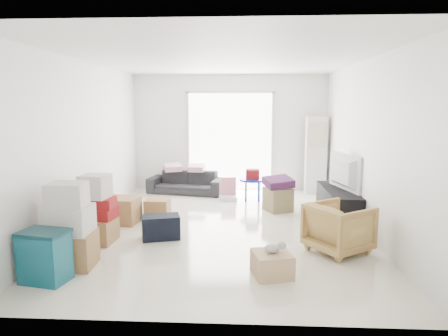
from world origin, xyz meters
The scene contains 21 objects.
room_shell centered at (0.00, 0.00, 1.35)m, with size 4.98×6.48×3.18m.
sliding_door centered at (0.00, 2.98, 1.24)m, with size 2.10×0.04×2.33m.
ac_tower centered at (1.95, 2.65, 0.88)m, with size 0.45×0.30×1.75m, color silver.
tv_console centered at (2.00, 0.55, 0.27)m, with size 0.48×1.60×0.53m, color black.
television centered at (2.00, 0.55, 0.60)m, with size 1.09×0.62×0.14m, color black.
sofa centered at (-0.98, 2.50, 0.34)m, with size 1.72×0.50×0.67m, color #26272B.
pillow_left centered at (-1.29, 2.52, 0.74)m, with size 0.42×0.33×0.13m, color #D49AB2.
pillow_right centered at (-0.74, 2.50, 0.74)m, with size 0.37×0.30×0.13m, color #D49AB2.
armchair centered at (1.64, -1.09, 0.37)m, with size 0.72×0.68×0.74m, color tan.
storage_bins centered at (-1.90, -2.21, 0.30)m, with size 0.58×0.46×0.60m.
box_stack_a centered at (-1.80, -1.77, 0.48)m, with size 0.60×0.51×1.06m.
box_stack_b centered at (-1.80, -0.87, 0.44)m, with size 0.58×0.52×1.00m.
box_stack_c centered at (-1.77, 0.12, 0.22)m, with size 0.65×0.56×0.44m.
loose_box centered at (-1.19, 0.45, 0.17)m, with size 0.41×0.41×0.34m, color #966543.
duffel_bag centered at (-0.90, -0.67, 0.18)m, with size 0.55×0.33×0.35m, color black.
ottoman centered at (0.99, 1.06, 0.22)m, with size 0.44×0.44×0.44m, color #928155.
blanket centered at (0.99, 1.06, 0.51)m, with size 0.49×0.49×0.14m, color #4B1E4A.
kids_table centered at (0.51, 1.84, 0.48)m, with size 0.55×0.55×0.67m.
toy_walker centered at (0.00, 1.90, 0.13)m, with size 0.38×0.35×0.47m.
wood_crate centered at (0.68, -1.92, 0.14)m, with size 0.42×0.42×0.28m, color tan.
plush_bunny centered at (0.71, -1.92, 0.34)m, with size 0.26×0.15×0.13m.
Camera 1 is at (0.35, -6.39, 1.98)m, focal length 32.00 mm.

